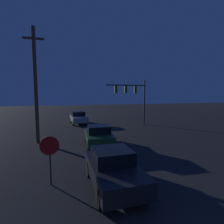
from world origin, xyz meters
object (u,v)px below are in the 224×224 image
Objects in this scene: car_near at (113,168)px; stop_sign at (50,151)px; utility_pole at (35,84)px; traffic_signal_mast at (133,94)px; car_mid at (99,135)px; car_far at (79,118)px.

car_near is 2.74m from stop_sign.
traffic_signal_mast is at bearing 28.02° from utility_pole.
traffic_signal_mast is at bearing 54.80° from stop_sign.
traffic_signal_mast is 11.63m from utility_pole.
traffic_signal_mast is 15.49m from stop_sign.
traffic_signal_mast is at bearing 55.99° from car_mid.
car_near and car_mid have the same top height.
car_near is at bearing -63.20° from utility_pole.
traffic_signal_mast is 2.62× the size of stop_sign.
car_far is at bearing -90.58° from car_near.
car_far is 9.71m from utility_pole.
car_near is at bearing 86.67° from car_far.
utility_pole reaches higher than car_far.
car_mid is (0.52, 5.83, 0.00)m from car_near.
car_near is 15.90m from car_far.
car_near is 9.56m from utility_pole.
car_near is 1.81× the size of stop_sign.
car_near and car_far have the same top height.
stop_sign reaches higher than car_far.
car_far is 7.58m from traffic_signal_mast.
utility_pole reaches higher than traffic_signal_mast.
stop_sign is (-2.41, -15.13, 0.71)m from car_far.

